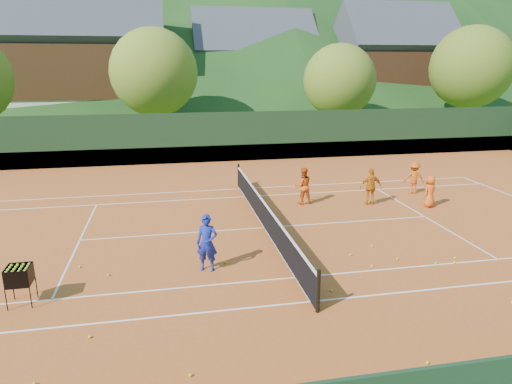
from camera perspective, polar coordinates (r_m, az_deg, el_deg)
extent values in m
plane|color=#34541A|center=(16.66, 1.09, -4.54)|extent=(400.00, 400.00, 0.00)
cube|color=#B34F1D|center=(16.66, 1.09, -4.51)|extent=(40.00, 24.00, 0.02)
imported|color=navy|center=(13.12, -6.15, -6.35)|extent=(0.70, 0.57, 1.67)
imported|color=#E15914|center=(19.36, 5.89, 0.79)|extent=(0.79, 0.63, 1.58)
imported|color=orange|center=(19.72, 14.16, 0.65)|extent=(0.96, 0.48, 1.57)
imported|color=orange|center=(20.18, 20.91, 0.07)|extent=(0.76, 0.64, 1.33)
imported|color=#CB5112|center=(22.09, 19.12, 1.70)|extent=(1.06, 0.79, 1.46)
sphere|color=#B8D523|center=(15.32, 23.59, -7.56)|extent=(0.07, 0.07, 0.07)
sphere|color=#B8D523|center=(14.99, 23.52, -8.07)|extent=(0.07, 0.07, 0.07)
sphere|color=#B8D523|center=(14.65, 17.24, -7.98)|extent=(0.07, 0.07, 0.07)
sphere|color=#B8D523|center=(9.43, -8.20, -21.71)|extent=(0.07, 0.07, 0.07)
sphere|color=#B8D523|center=(13.27, 29.37, -11.95)|extent=(0.07, 0.07, 0.07)
sphere|color=#B8D523|center=(13.96, 14.32, -8.95)|extent=(0.07, 0.07, 0.07)
sphere|color=#B8D523|center=(13.64, -18.00, -9.85)|extent=(0.07, 0.07, 0.07)
sphere|color=#B8D523|center=(14.74, 21.56, -8.25)|extent=(0.07, 0.07, 0.07)
sphere|color=#B8D523|center=(15.41, 14.28, -6.56)|extent=(0.07, 0.07, 0.07)
sphere|color=#B8D523|center=(13.79, -3.87, -8.79)|extent=(0.07, 0.07, 0.07)
sphere|color=#B8D523|center=(10.99, -20.06, -16.63)|extent=(0.07, 0.07, 0.07)
sphere|color=#B8D523|center=(10.22, 20.63, -19.35)|extent=(0.07, 0.07, 0.07)
sphere|color=#B8D523|center=(14.59, 11.75, -7.68)|extent=(0.07, 0.07, 0.07)
sphere|color=#B8D523|center=(12.34, 9.36, -12.07)|extent=(0.07, 0.07, 0.07)
sphere|color=#B8D523|center=(10.03, -25.98, -20.74)|extent=(0.07, 0.07, 0.07)
sphere|color=#B8D523|center=(14.43, -21.18, -8.73)|extent=(0.07, 0.07, 0.07)
cube|color=white|center=(11.82, 6.88, -13.44)|extent=(23.77, 0.06, 0.00)
cube|color=white|center=(21.79, -1.96, 0.41)|extent=(23.77, 0.06, 0.00)
cube|color=white|center=(12.98, 5.00, -10.59)|extent=(23.77, 0.06, 0.00)
cube|color=white|center=(20.49, -1.35, -0.58)|extent=(23.77, 0.06, 0.00)
cube|color=silver|center=(16.60, -21.16, -5.64)|extent=(0.06, 8.23, 0.00)
cube|color=silver|center=(19.00, 20.34, -2.90)|extent=(0.06, 8.23, 0.00)
cube|color=white|center=(16.65, 1.09, -4.47)|extent=(12.80, 0.06, 0.00)
cube|color=white|center=(16.65, 1.09, -4.47)|extent=(0.06, 10.97, 0.00)
cube|color=black|center=(16.50, 1.10, -3.01)|extent=(0.03, 11.97, 0.90)
cube|color=white|center=(16.36, 1.11, -1.45)|extent=(0.05, 11.97, 0.06)
cylinder|color=black|center=(11.15, 7.78, -12.19)|extent=(0.10, 0.10, 1.10)
cylinder|color=black|center=(22.14, -2.19, 2.11)|extent=(0.10, 0.10, 1.10)
cube|color=black|center=(27.80, -4.17, 6.86)|extent=(40.00, 0.05, 3.00)
cube|color=#185423|center=(27.97, -4.13, 4.84)|extent=(40.40, 0.05, 1.00)
cylinder|color=black|center=(12.75, -28.76, -11.78)|extent=(0.02, 0.02, 0.55)
cylinder|color=black|center=(12.58, -26.33, -11.80)|extent=(0.02, 0.02, 0.55)
cylinder|color=black|center=(13.22, -28.07, -10.71)|extent=(0.02, 0.02, 0.55)
cylinder|color=black|center=(13.06, -25.73, -10.71)|extent=(0.02, 0.02, 0.55)
cube|color=black|center=(12.78, -27.38, -10.13)|extent=(0.55, 0.55, 0.02)
cube|color=black|center=(12.46, -27.84, -9.73)|extent=(0.55, 0.02, 0.45)
cube|color=black|center=(12.94, -27.18, -8.71)|extent=(0.55, 0.02, 0.45)
cube|color=black|center=(12.78, -28.70, -9.22)|extent=(0.02, 0.55, 0.45)
cube|color=black|center=(12.62, -26.29, -9.20)|extent=(0.02, 0.55, 0.45)
sphere|color=#CCE526|center=(12.50, -28.78, -8.80)|extent=(0.07, 0.07, 0.07)
sphere|color=#CCE526|center=(12.62, -28.60, -8.55)|extent=(0.07, 0.07, 0.07)
sphere|color=#CCE526|center=(12.74, -28.42, -8.31)|extent=(0.07, 0.07, 0.07)
sphere|color=#CCE526|center=(12.86, -28.25, -8.07)|extent=(0.07, 0.07, 0.07)
sphere|color=#CCE526|center=(12.46, -28.17, -8.80)|extent=(0.07, 0.07, 0.07)
sphere|color=#CCE526|center=(12.58, -28.00, -8.55)|extent=(0.07, 0.07, 0.07)
sphere|color=#CCE526|center=(12.70, -27.83, -8.30)|extent=(0.07, 0.07, 0.07)
sphere|color=#CCE526|center=(12.82, -27.66, -8.06)|extent=(0.07, 0.07, 0.07)
sphere|color=#CCE526|center=(12.42, -27.56, -8.80)|extent=(0.07, 0.07, 0.07)
sphere|color=#CCE526|center=(12.54, -27.40, -8.54)|extent=(0.07, 0.07, 0.07)
sphere|color=#CCE526|center=(12.66, -27.23, -8.30)|extent=(0.07, 0.07, 0.07)
sphere|color=#CCE526|center=(12.78, -27.07, -8.05)|extent=(0.07, 0.07, 0.07)
sphere|color=#CCE526|center=(12.38, -26.95, -8.79)|extent=(0.07, 0.07, 0.07)
sphere|color=#CCE526|center=(12.50, -26.79, -8.54)|extent=(0.07, 0.07, 0.07)
sphere|color=#CCE526|center=(12.62, -26.63, -8.29)|extent=(0.07, 0.07, 0.07)
sphere|color=#CCE526|center=(12.74, -26.48, -8.05)|extent=(0.07, 0.07, 0.07)
cube|color=beige|center=(45.97, -19.72, 9.38)|extent=(12.00, 9.00, 2.88)
cube|color=#341D0E|center=(45.77, -20.15, 13.95)|extent=(12.24, 9.18, 4.48)
cube|color=#3C3C43|center=(45.82, -20.50, 17.49)|extent=(13.80, 9.93, 9.93)
cube|color=beige|center=(50.35, -0.44, 10.54)|extent=(11.00, 8.00, 2.52)
cube|color=#37210F|center=(50.17, -0.45, 14.20)|extent=(11.22, 8.16, 3.92)
cube|color=#3E3E46|center=(50.17, -0.46, 17.13)|extent=(12.65, 8.82, 8.82)
cube|color=beige|center=(51.13, 16.30, 10.10)|extent=(10.00, 8.00, 2.70)
cube|color=#331A0E|center=(50.95, 16.60, 13.96)|extent=(10.20, 8.16, 4.20)
cube|color=#3E3E45|center=(50.97, 16.85, 16.99)|extent=(11.50, 8.82, 8.82)
cylinder|color=#3C2718|center=(35.55, -12.28, 8.34)|extent=(0.36, 0.36, 2.88)
sphere|color=#537820|center=(35.29, -12.64, 14.40)|extent=(6.40, 6.40, 6.40)
cylinder|color=#3C2718|center=(37.05, 10.13, 8.45)|extent=(0.36, 0.36, 2.52)
sphere|color=#4E711E|center=(36.80, 10.38, 13.54)|extent=(5.60, 5.60, 5.60)
cylinder|color=#3D2718|center=(43.64, 24.70, 8.70)|extent=(0.36, 0.36, 3.06)
sphere|color=#476A1C|center=(43.43, 25.31, 13.92)|extent=(6.80, 6.80, 6.80)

